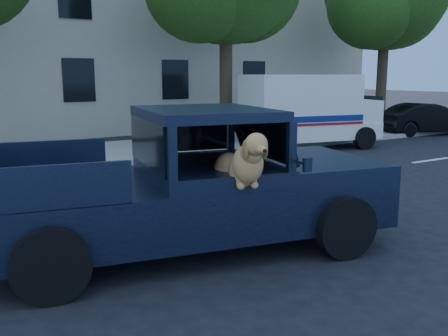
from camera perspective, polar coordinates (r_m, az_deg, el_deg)
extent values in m
plane|color=black|center=(7.32, 7.65, -8.67)|extent=(120.00, 120.00, 0.00)
cube|color=gray|center=(15.33, -14.94, 1.52)|extent=(60.00, 4.00, 0.15)
cylinder|color=#332619|center=(17.63, 0.21, 9.97)|extent=(0.44, 0.44, 4.40)
cylinder|color=#332619|center=(22.94, 17.57, 9.64)|extent=(0.44, 0.44, 4.40)
sphere|color=#17360D|center=(22.02, 16.53, 17.51)|extent=(3.60, 3.60, 3.60)
sphere|color=#17360D|center=(24.10, 19.08, 17.46)|extent=(4.00, 4.00, 4.00)
cube|color=#C1B59F|center=(23.11, -13.80, 15.54)|extent=(26.00, 6.00, 9.00)
cube|color=black|center=(6.92, -4.23, -3.99)|extent=(5.78, 3.12, 0.69)
cube|color=black|center=(7.61, 9.89, 0.54)|extent=(1.96, 2.37, 0.17)
cube|color=black|center=(6.80, -2.24, 6.30)|extent=(1.99, 2.30, 0.13)
cube|color=black|center=(7.16, 4.27, 3.53)|extent=(0.61, 1.83, 0.60)
cube|color=black|center=(6.59, 0.90, -2.92)|extent=(0.68, 0.68, 0.40)
cube|color=black|center=(6.03, 9.51, 0.36)|extent=(0.11, 0.07, 0.17)
cube|color=silver|center=(16.89, 9.78, 4.26)|extent=(4.68, 2.76, 0.52)
cube|color=silver|center=(16.60, 8.65, 7.81)|extent=(3.86, 2.61, 1.57)
cube|color=silver|center=(17.79, 14.63, 6.42)|extent=(1.28, 2.08, 0.73)
cube|color=navy|center=(15.78, 10.43, 5.52)|extent=(3.50, 0.68, 0.19)
cube|color=#9E0F0F|center=(15.79, 10.41, 4.91)|extent=(3.50, 0.68, 0.07)
imported|color=black|center=(21.87, 22.12, 5.22)|extent=(2.44, 4.10, 1.28)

